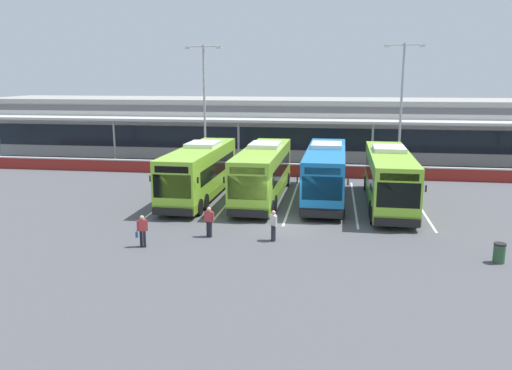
{
  "coord_description": "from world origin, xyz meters",
  "views": [
    {
      "loc": [
        2.7,
        -28.66,
        8.34
      ],
      "look_at": [
        -2.07,
        3.0,
        1.6
      ],
      "focal_mm": 36.34,
      "sensor_mm": 36.0,
      "label": 1
    }
  ],
  "objects_px": {
    "coach_bus_right_centre": "(389,179)",
    "pedestrian_in_dark_coat": "(209,221)",
    "coach_bus_leftmost": "(200,172)",
    "pedestrian_with_handbag": "(142,230)",
    "coach_bus_centre": "(326,174)",
    "lamp_post_west": "(204,100)",
    "coach_bus_left_centre": "(263,173)",
    "litter_bin": "(499,253)",
    "pedestrian_child": "(273,224)",
    "lamp_post_centre": "(401,101)"
  },
  "relations": [
    {
      "from": "pedestrian_with_handbag",
      "to": "lamp_post_centre",
      "type": "bearing_deg",
      "value": 55.42
    },
    {
      "from": "coach_bus_right_centre",
      "to": "pedestrian_with_handbag",
      "type": "bearing_deg",
      "value": -140.91
    },
    {
      "from": "coach_bus_left_centre",
      "to": "litter_bin",
      "type": "relative_size",
      "value": 13.1
    },
    {
      "from": "coach_bus_leftmost",
      "to": "coach_bus_right_centre",
      "type": "distance_m",
      "value": 12.78
    },
    {
      "from": "coach_bus_right_centre",
      "to": "coach_bus_leftmost",
      "type": "bearing_deg",
      "value": 178.26
    },
    {
      "from": "pedestrian_with_handbag",
      "to": "lamp_post_west",
      "type": "xyz_separation_m",
      "value": [
        -2.12,
        21.46,
        5.43
      ]
    },
    {
      "from": "coach_bus_left_centre",
      "to": "coach_bus_centre",
      "type": "bearing_deg",
      "value": 6.73
    },
    {
      "from": "coach_bus_right_centre",
      "to": "pedestrian_in_dark_coat",
      "type": "xyz_separation_m",
      "value": [
        -10.01,
        -8.37,
        -0.91
      ]
    },
    {
      "from": "pedestrian_child",
      "to": "litter_bin",
      "type": "relative_size",
      "value": 1.74
    },
    {
      "from": "pedestrian_in_dark_coat",
      "to": "pedestrian_child",
      "type": "bearing_deg",
      "value": -2.85
    },
    {
      "from": "coach_bus_centre",
      "to": "pedestrian_in_dark_coat",
      "type": "distance_m",
      "value": 11.26
    },
    {
      "from": "pedestrian_with_handbag",
      "to": "pedestrian_in_dark_coat",
      "type": "distance_m",
      "value": 3.59
    },
    {
      "from": "coach_bus_centre",
      "to": "litter_bin",
      "type": "bearing_deg",
      "value": -54.65
    },
    {
      "from": "coach_bus_centre",
      "to": "coach_bus_right_centre",
      "type": "xyz_separation_m",
      "value": [
        4.12,
        -1.18,
        0.0
      ]
    },
    {
      "from": "coach_bus_centre",
      "to": "pedestrian_with_handbag",
      "type": "relative_size",
      "value": 7.52
    },
    {
      "from": "coach_bus_leftmost",
      "to": "pedestrian_with_handbag",
      "type": "xyz_separation_m",
      "value": [
        -0.13,
        -10.87,
        -0.93
      ]
    },
    {
      "from": "coach_bus_right_centre",
      "to": "pedestrian_in_dark_coat",
      "type": "bearing_deg",
      "value": -140.08
    },
    {
      "from": "coach_bus_left_centre",
      "to": "pedestrian_in_dark_coat",
      "type": "bearing_deg",
      "value": -100.17
    },
    {
      "from": "coach_bus_centre",
      "to": "pedestrian_with_handbag",
      "type": "distance_m",
      "value": 14.63
    },
    {
      "from": "pedestrian_in_dark_coat",
      "to": "lamp_post_centre",
      "type": "bearing_deg",
      "value": 58.43
    },
    {
      "from": "coach_bus_centre",
      "to": "pedestrian_in_dark_coat",
      "type": "height_order",
      "value": "coach_bus_centre"
    },
    {
      "from": "coach_bus_right_centre",
      "to": "pedestrian_with_handbag",
      "type": "height_order",
      "value": "coach_bus_right_centre"
    },
    {
      "from": "litter_bin",
      "to": "coach_bus_left_centre",
      "type": "bearing_deg",
      "value": 138.57
    },
    {
      "from": "coach_bus_leftmost",
      "to": "coach_bus_centre",
      "type": "relative_size",
      "value": 1.0
    },
    {
      "from": "coach_bus_leftmost",
      "to": "coach_bus_right_centre",
      "type": "bearing_deg",
      "value": -1.74
    },
    {
      "from": "lamp_post_centre",
      "to": "litter_bin",
      "type": "bearing_deg",
      "value": -84.29
    },
    {
      "from": "litter_bin",
      "to": "coach_bus_right_centre",
      "type": "bearing_deg",
      "value": 111.21
    },
    {
      "from": "coach_bus_centre",
      "to": "pedestrian_child",
      "type": "height_order",
      "value": "coach_bus_centre"
    },
    {
      "from": "lamp_post_west",
      "to": "coach_bus_left_centre",
      "type": "bearing_deg",
      "value": -57.17
    },
    {
      "from": "coach_bus_left_centre",
      "to": "lamp_post_west",
      "type": "distance_m",
      "value": 13.06
    },
    {
      "from": "coach_bus_centre",
      "to": "pedestrian_with_handbag",
      "type": "height_order",
      "value": "coach_bus_centre"
    },
    {
      "from": "pedestrian_with_handbag",
      "to": "pedestrian_child",
      "type": "distance_m",
      "value": 6.62
    },
    {
      "from": "coach_bus_left_centre",
      "to": "coach_bus_right_centre",
      "type": "bearing_deg",
      "value": -4.61
    },
    {
      "from": "coach_bus_right_centre",
      "to": "lamp_post_centre",
      "type": "height_order",
      "value": "lamp_post_centre"
    },
    {
      "from": "coach_bus_leftmost",
      "to": "pedestrian_with_handbag",
      "type": "relative_size",
      "value": 7.52
    },
    {
      "from": "coach_bus_left_centre",
      "to": "pedestrian_with_handbag",
      "type": "relative_size",
      "value": 7.52
    },
    {
      "from": "coach_bus_left_centre",
      "to": "pedestrian_in_dark_coat",
      "type": "relative_size",
      "value": 7.52
    },
    {
      "from": "coach_bus_leftmost",
      "to": "pedestrian_with_handbag",
      "type": "bearing_deg",
      "value": -90.71
    },
    {
      "from": "coach_bus_leftmost",
      "to": "pedestrian_in_dark_coat",
      "type": "bearing_deg",
      "value": -72.48
    },
    {
      "from": "coach_bus_centre",
      "to": "pedestrian_with_handbag",
      "type": "xyz_separation_m",
      "value": [
        -8.79,
        -11.66,
        -0.93
      ]
    },
    {
      "from": "lamp_post_west",
      "to": "pedestrian_child",
      "type": "bearing_deg",
      "value": -66.58
    },
    {
      "from": "lamp_post_centre",
      "to": "litter_bin",
      "type": "relative_size",
      "value": 11.83
    },
    {
      "from": "pedestrian_in_dark_coat",
      "to": "lamp_post_west",
      "type": "relative_size",
      "value": 0.15
    },
    {
      "from": "coach_bus_centre",
      "to": "pedestrian_in_dark_coat",
      "type": "bearing_deg",
      "value": -121.64
    },
    {
      "from": "lamp_post_west",
      "to": "pedestrian_in_dark_coat",
      "type": "bearing_deg",
      "value": -75.45
    },
    {
      "from": "coach_bus_leftmost",
      "to": "pedestrian_child",
      "type": "bearing_deg",
      "value": -55.24
    },
    {
      "from": "pedestrian_child",
      "to": "litter_bin",
      "type": "height_order",
      "value": "pedestrian_child"
    },
    {
      "from": "coach_bus_centre",
      "to": "litter_bin",
      "type": "height_order",
      "value": "coach_bus_centre"
    },
    {
      "from": "coach_bus_left_centre",
      "to": "litter_bin",
      "type": "distance_m",
      "value": 16.53
    },
    {
      "from": "pedestrian_child",
      "to": "lamp_post_west",
      "type": "height_order",
      "value": "lamp_post_west"
    }
  ]
}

